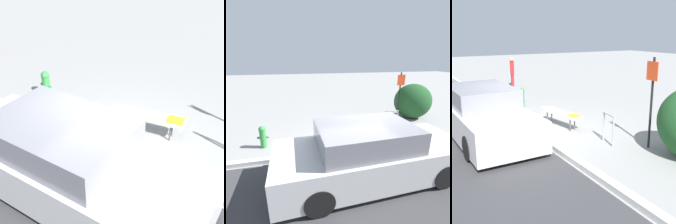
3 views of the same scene
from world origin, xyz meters
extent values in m
plane|color=gray|center=(0.00, 0.00, 0.00)|extent=(60.00, 60.00, 0.00)
cube|color=#B7B7B2|center=(0.00, 0.00, 0.07)|extent=(60.00, 0.20, 0.13)
cylinder|color=#515156|center=(-0.71, 0.88, 0.19)|extent=(0.04, 0.04, 0.38)
cylinder|color=#515156|center=(0.42, 1.08, 0.19)|extent=(0.04, 0.04, 0.38)
cylinder|color=#515156|center=(-0.74, 1.06, 0.19)|extent=(0.04, 0.04, 0.38)
cylinder|color=#515156|center=(0.39, 1.25, 0.19)|extent=(0.04, 0.04, 0.38)
cube|color=beige|center=(-0.16, 1.07, 0.43)|extent=(1.67, 0.60, 0.10)
cube|color=yellow|center=(0.47, 1.18, 0.49)|extent=(0.41, 0.38, 0.01)
cylinder|color=#338C3F|center=(-3.17, 0.99, 0.30)|extent=(0.20, 0.20, 0.60)
sphere|color=#338C3F|center=(-3.17, 0.99, 0.66)|extent=(0.22, 0.22, 0.22)
cylinder|color=#338C3F|center=(-3.31, 0.99, 0.36)|extent=(0.08, 0.07, 0.07)
cylinder|color=#338C3F|center=(-3.03, 0.99, 0.36)|extent=(0.08, 0.07, 0.07)
cylinder|color=black|center=(1.13, -0.43, 0.30)|extent=(0.60, 0.20, 0.60)
cylinder|color=black|center=(-1.75, -0.51, 0.30)|extent=(0.60, 0.20, 0.60)
cube|color=silver|center=(-0.29, -1.28, 0.51)|extent=(4.69, 1.89, 0.77)
cube|color=gray|center=(-0.48, -1.29, 1.15)|extent=(2.27, 1.65, 0.54)
camera|label=1|loc=(2.52, -4.16, 4.06)|focal=50.00mm
camera|label=2|loc=(-1.99, -4.77, 2.89)|focal=28.00mm
camera|label=3|loc=(8.07, -3.44, 2.90)|focal=50.00mm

